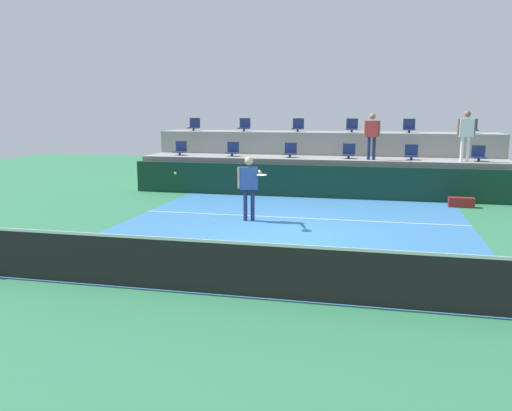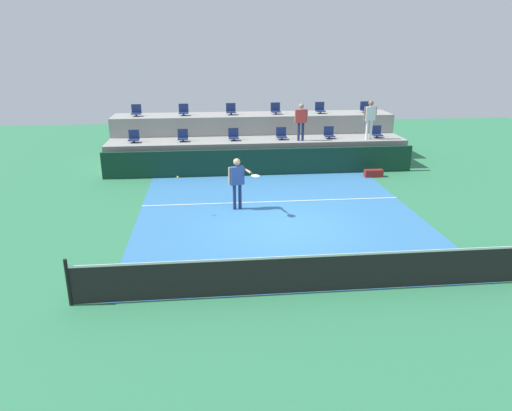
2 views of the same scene
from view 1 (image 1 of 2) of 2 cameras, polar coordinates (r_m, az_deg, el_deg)
name	(u,v)px [view 1 (image 1 of 2)]	position (r m, az deg, el deg)	size (l,w,h in m)	color
ground_plane	(284,239)	(12.34, 3.02, -3.58)	(40.00, 40.00, 0.00)	#2D754C
court_inner_paint	(291,229)	(13.30, 3.77, -2.56)	(9.00, 10.00, 0.01)	teal
court_service_line	(299,218)	(14.65, 4.66, -1.35)	(9.00, 0.06, 0.00)	white
tennis_net	(240,267)	(8.44, -1.75, -6.66)	(10.48, 0.08, 1.07)	black
sponsor_backboard	(315,181)	(18.08, 6.37, 2.59)	(13.00, 0.16, 1.10)	#0F3323
seating_tier_lower	(319,175)	(19.35, 6.83, 3.31)	(13.00, 1.80, 1.25)	gray
seating_tier_upper	(325,159)	(21.09, 7.40, 5.03)	(13.00, 1.80, 2.10)	gray
stadium_chair_lower_far_left	(180,149)	(20.47, -8.16, 6.02)	(0.44, 0.40, 0.52)	#2D2D33
stadium_chair_lower_left	(233,150)	(19.82, -2.55, 5.98)	(0.44, 0.40, 0.52)	#2D2D33
stadium_chair_lower_mid_left	(290,151)	(19.35, 3.72, 5.86)	(0.44, 0.40, 0.52)	#2D2D33
stadium_chair_lower_mid_right	(349,152)	(19.12, 9.98, 5.67)	(0.44, 0.40, 0.52)	#2D2D33
stadium_chair_lower_right	(411,153)	(19.12, 16.41, 5.41)	(0.44, 0.40, 0.52)	#2D2D33
stadium_chair_lower_far_right	(479,155)	(19.37, 22.88, 5.08)	(0.44, 0.40, 0.52)	#2D2D33
stadium_chair_upper_far_left	(194,125)	(22.13, -6.69, 8.58)	(0.44, 0.40, 0.52)	#2D2D33
stadium_chair_upper_left	(244,126)	(21.51, -1.26, 8.59)	(0.44, 0.40, 0.52)	#2D2D33
stadium_chair_upper_mid_left	(298,126)	(21.08, 4.55, 8.53)	(0.44, 0.40, 0.52)	#2D2D33
stadium_chair_upper_mid_right	(352,127)	(20.87, 10.31, 8.38)	(0.44, 0.40, 0.52)	#2D2D33
stadium_chair_upper_right	(409,127)	(20.87, 16.19, 8.14)	(0.44, 0.40, 0.52)	#2D2D33
stadium_chair_upper_far_right	(471,127)	(21.10, 22.20, 7.81)	(0.44, 0.40, 0.52)	#2D2D33
tennis_player	(249,182)	(14.08, -0.73, 2.58)	(1.00, 1.15, 1.73)	navy
spectator_in_white	(372,132)	(18.67, 12.39, 7.73)	(0.57, 0.23, 1.59)	navy
spectator_in_grey	(466,131)	(18.87, 21.72, 7.46)	(0.59, 0.25, 1.68)	white
tennis_ball	(175,173)	(14.18, -8.70, 3.47)	(0.07, 0.07, 0.07)	#CCE033
equipment_bag	(461,202)	(17.41, 21.27, 0.32)	(0.76, 0.28, 0.30)	maroon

